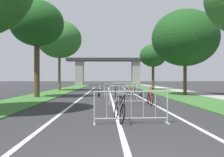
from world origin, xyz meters
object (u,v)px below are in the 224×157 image
Objects in this scene: bicycle_white_4 at (140,92)px; bicycle_blue_7 at (116,92)px; tree_left_pine_far at (37,24)px; crowd_barrier_third at (119,90)px; crowd_barrier_fourth at (123,88)px; bicycle_orange_6 at (129,92)px; bicycle_black_2 at (119,110)px; bicycle_silver_5 at (99,93)px; tree_left_cypress_far at (59,39)px; crowd_barrier_nearest at (131,108)px; bicycle_red_1 at (150,98)px; tree_right_pine_near at (153,56)px; tree_right_oak_mid at (185,38)px; bicycle_teal_3 at (115,89)px; bicycle_green_0 at (135,89)px; crowd_barrier_second at (130,95)px.

bicycle_blue_7 is (-1.90, 0.13, -0.02)m from bicycle_white_4.
tree_left_pine_far is 8.05m from bicycle_blue_7.
crowd_barrier_fourth is (0.76, 6.16, 0.00)m from crowd_barrier_third.
bicycle_black_2 is at bearing -108.41° from bicycle_orange_6.
bicycle_silver_5 is at bearing 5.79° from tree_left_pine_far.
tree_left_cypress_far is 13.74m from bicycle_orange_6.
crowd_barrier_nearest is 5.89m from bicycle_red_1.
bicycle_black_2 is (-1.38, -18.04, -0.14)m from crowd_barrier_fourth.
bicycle_red_1 is (8.06, -16.89, -5.85)m from tree_left_cypress_far.
crowd_barrier_third is (6.71, -10.25, -5.70)m from tree_left_cypress_far.
tree_right_pine_near is 14.21m from bicycle_blue_7.
tree_right_oak_mid is 4.14× the size of bicycle_teal_3.
bicycle_orange_6 is at bearing -103.94° from bicycle_black_2.
bicycle_silver_5 is (5.12, -10.83, -5.87)m from tree_left_cypress_far.
crowd_barrier_nearest is 11.87m from bicycle_white_4.
tree_left_cypress_far is 3.52× the size of crowd_barrier_nearest.
bicycle_silver_5 is (-3.49, -6.17, 0.01)m from bicycle_green_0.
bicycle_orange_6 is 1.43m from bicycle_blue_7.
bicycle_blue_7 is at bearing -0.87° from bicycle_silver_5.
tree_left_cypress_far is 15.42m from tree_right_oak_mid.
crowd_barrier_nearest is 12.77m from bicycle_orange_6.
tree_left_pine_far reaches higher than bicycle_silver_5.
crowd_barrier_nearest is 18.50m from crowd_barrier_fourth.
bicycle_orange_6 is (1.14, 12.72, -0.15)m from crowd_barrier_nearest.
tree_right_pine_near is at bearing 49.14° from tree_left_pine_far.
bicycle_teal_3 is at bearing 144.30° from tree_right_oak_mid.
crowd_barrier_third is at bearing -112.67° from tree_right_pine_near.
bicycle_teal_3 is at bearing 91.29° from crowd_barrier_third.
tree_right_pine_near is 2.46× the size of crowd_barrier_third.
tree_left_cypress_far is at bearing 143.22° from bicycle_teal_3.
bicycle_green_0 is (2.16, 17.91, -0.18)m from crowd_barrier_nearest.
tree_right_oak_mid reaches higher than bicycle_green_0.
bicycle_white_4 is (-0.26, -6.19, 0.04)m from bicycle_green_0.
bicycle_blue_7 is at bearing -119.01° from crowd_barrier_third.
tree_left_cypress_far is 23.69m from bicycle_black_2.
crowd_barrier_fourth is at bearing 136.13° from tree_right_oak_mid.
bicycle_blue_7 is at bearing -98.80° from bicycle_black_2.
tree_left_cypress_far is 5.07× the size of bicycle_red_1.
bicycle_teal_3 is at bearing -73.70° from bicycle_white_4.
crowd_barrier_second is 6.59m from bicycle_orange_6.
bicycle_green_0 is at bearing -105.21° from bicycle_black_2.
bicycle_black_2 is at bearing -115.90° from tree_right_oak_mid.
tree_right_oak_mid is at bearing -35.53° from tree_left_cypress_far.
crowd_barrier_nearest is 1.44× the size of bicycle_red_1.
crowd_barrier_third is at bearing 92.72° from crowd_barrier_second.
tree_left_cypress_far reaches higher than crowd_barrier_third.
bicycle_red_1 is 0.94× the size of bicycle_teal_3.
tree_left_cypress_far is 5.14× the size of bicycle_orange_6.
crowd_barrier_second is at bearing -106.02° from bicycle_black_2.
crowd_barrier_third is 1.70m from bicycle_silver_5.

